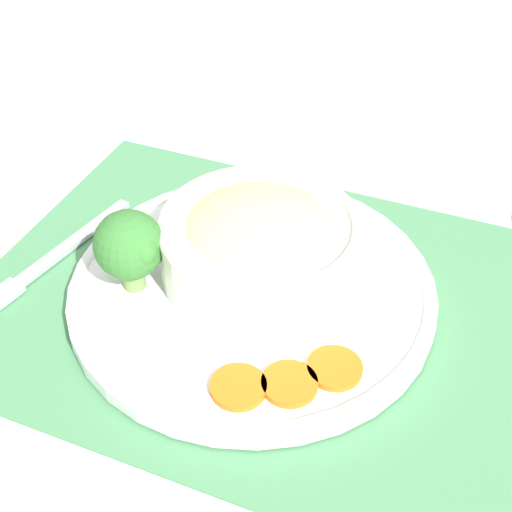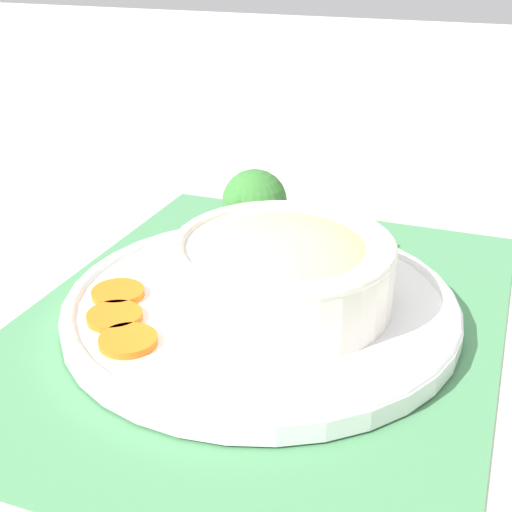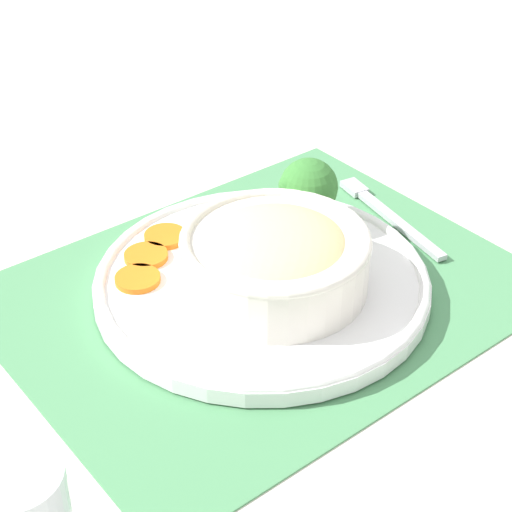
{
  "view_description": "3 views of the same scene",
  "coord_description": "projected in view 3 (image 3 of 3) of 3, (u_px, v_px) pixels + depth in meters",
  "views": [
    {
      "loc": [
        -0.17,
        0.44,
        0.45
      ],
      "look_at": [
        0.0,
        -0.01,
        0.04
      ],
      "focal_mm": 50.0,
      "sensor_mm": 36.0,
      "label": 1
    },
    {
      "loc": [
        -0.49,
        -0.17,
        0.31
      ],
      "look_at": [
        0.02,
        0.01,
        0.05
      ],
      "focal_mm": 50.0,
      "sensor_mm": 36.0,
      "label": 2
    },
    {
      "loc": [
        -0.44,
        -0.52,
        0.51
      ],
      "look_at": [
        0.0,
        0.01,
        0.04
      ],
      "focal_mm": 60.0,
      "sensor_mm": 36.0,
      "label": 3
    }
  ],
  "objects": [
    {
      "name": "broccoli_floret",
      "position": [
        308.0,
        188.0,
        0.89
      ],
      "size": [
        0.06,
        0.06,
        0.08
      ],
      "color": "#759E51",
      "rests_on": "plate"
    },
    {
      "name": "carrot_slice_far",
      "position": [
        138.0,
        279.0,
        0.83
      ],
      "size": [
        0.04,
        0.04,
        0.01
      ],
      "color": "orange",
      "rests_on": "plate"
    },
    {
      "name": "bowl",
      "position": [
        276.0,
        256.0,
        0.81
      ],
      "size": [
        0.18,
        0.18,
        0.07
      ],
      "color": "silver",
      "rests_on": "plate"
    },
    {
      "name": "plate",
      "position": [
        262.0,
        281.0,
        0.84
      ],
      "size": [
        0.33,
        0.33,
        0.02
      ],
      "color": "white",
      "rests_on": "placemat"
    },
    {
      "name": "carrot_slice_middle",
      "position": [
        146.0,
        256.0,
        0.86
      ],
      "size": [
        0.04,
        0.04,
        0.01
      ],
      "color": "orange",
      "rests_on": "plate"
    },
    {
      "name": "carrot_slice_near",
      "position": [
        165.0,
        236.0,
        0.89
      ],
      "size": [
        0.04,
        0.04,
        0.01
      ],
      "color": "orange",
      "rests_on": "plate"
    },
    {
      "name": "fork",
      "position": [
        382.0,
        210.0,
        0.97
      ],
      "size": [
        0.05,
        0.18,
        0.01
      ],
      "rotation": [
        0.0,
        0.0,
        -0.21
      ],
      "color": "#B7B7BC",
      "rests_on": "placemat"
    },
    {
      "name": "ground_plane",
      "position": [
        262.0,
        293.0,
        0.85
      ],
      "size": [
        4.0,
        4.0,
        0.0
      ],
      "primitive_type": "plane",
      "color": "beige"
    },
    {
      "name": "placemat",
      "position": [
        262.0,
        291.0,
        0.85
      ],
      "size": [
        0.51,
        0.4,
        0.0
      ],
      "color": "#4C8C59",
      "rests_on": "ground_plane"
    }
  ]
}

